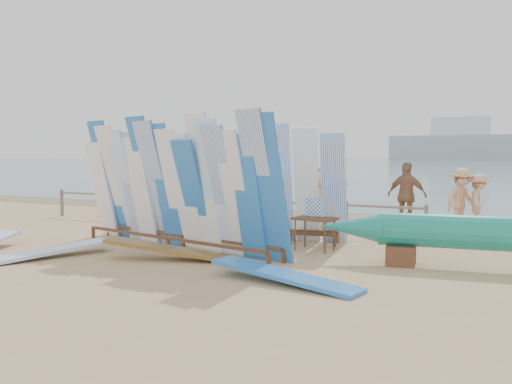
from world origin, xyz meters
The scene contains 29 objects.
ground centered at (0.00, 0.00, 0.00)m, with size 160.00×160.00×0.00m, color tan.
ocean centered at (0.00, 128.00, 0.00)m, with size 320.00×240.00×0.02m, color #436778.
wet_sand_strip centered at (0.00, 7.20, 0.00)m, with size 40.00×2.60×0.01m, color olive.
distant_ship centered at (-12.00, 180.00, 5.31)m, with size 45.00×8.00×14.00m.
fence centered at (0.00, 3.00, 0.63)m, with size 12.08×0.08×0.90m.
main_surfboard_rack centered at (1.19, -0.54, 1.35)m, with size 5.97×2.00×2.98m.
side_surfboard_rack centered at (3.21, 1.40, 1.28)m, with size 2.59×1.17×2.83m.
outrigger_canoe centered at (7.93, 0.24, 0.64)m, with size 7.02×1.49×1.00m.
vendor_table centered at (4.00, 0.70, 0.39)m, with size 0.95×0.72×1.17m.
flat_board_c centered at (1.82, -1.61, 0.00)m, with size 0.56×2.70×0.07m, color brown.
flat_board_b centered at (-0.60, -2.58, 0.00)m, with size 0.56×2.70×0.07m, color #97C1F2.
flat_board_d centered at (4.64, -2.42, 0.00)m, with size 0.56×2.70×0.07m, color blue.
beach_chair_left centered at (-0.67, 4.01, 0.27)m, with size 0.80×0.81×0.91m.
beach_chair_right centered at (0.05, 4.26, 0.28)m, with size 0.69×0.71×0.97m.
stroller centered at (2.90, 3.94, 0.42)m, with size 0.58×0.80×1.04m.
beachgoer_0 centered at (-4.88, 5.04, 0.88)m, with size 0.86×0.41×1.75m, color tan.
beachgoer_3 centered at (-1.00, 6.04, 0.90)m, with size 1.16×0.48×1.79m, color tan.
beachgoer_2 centered at (-2.60, 4.54, 0.91)m, with size 0.88×0.42×1.81m, color beige.
beachgoer_4 centered at (0.68, 4.75, 0.78)m, with size 0.91×0.39×1.55m, color #8C6042.
beachgoer_6 centered at (3.09, 3.62, 0.82)m, with size 0.80×0.38×1.63m, color tan.
beachgoer_extra_0 centered at (6.52, 5.63, 0.86)m, with size 1.11×0.46×1.72m, color tan.
beachgoer_extra_1 centered at (-4.55, 6.03, 0.78)m, with size 0.91×0.40×1.56m, color #8C6042.
beachgoer_9 centered at (6.97, 5.70, 0.78)m, with size 1.01×0.42×1.56m, color tan.
beachgoer_11 centered at (-4.44, 6.74, 0.84)m, with size 1.56×0.51×1.69m, color beige.
beachgoer_8 centered at (2.77, 4.00, 0.88)m, with size 0.86×0.41×1.76m, color beige.
beachgoer_7 centered at (2.68, 6.41, 0.86)m, with size 0.63×0.34×1.72m, color #8C6042.
beachgoer_10 centered at (5.14, 5.05, 0.95)m, with size 1.11×0.48×1.90m, color #8C6042.
beachgoer_5 centered at (0.19, 6.76, 0.92)m, with size 1.70×0.55×1.83m, color beige.
beachgoer_1 centered at (-4.28, 5.20, 0.85)m, with size 0.62×0.34×1.70m, color #8C6042.
Camera 1 is at (8.14, -10.43, 2.14)m, focal length 38.00 mm.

